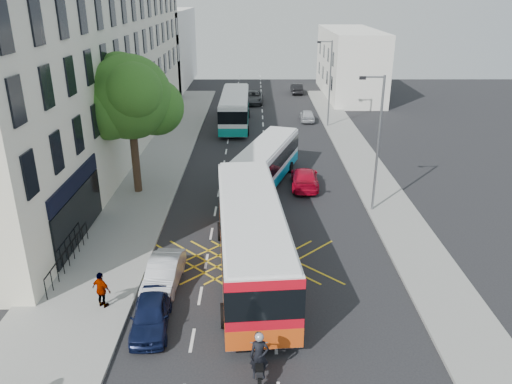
{
  "coord_description": "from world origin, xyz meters",
  "views": [
    {
      "loc": [
        -0.78,
        -15.56,
        12.47
      ],
      "look_at": [
        -0.74,
        9.7,
        2.2
      ],
      "focal_mm": 35.0,
      "sensor_mm": 36.0,
      "label": 1
    }
  ],
  "objects_px": {
    "parked_car_blue": "(151,314)",
    "parked_car_silver": "(164,274)",
    "distant_car_dark": "(297,89)",
    "bus_mid": "(265,163)",
    "pedestrian_far": "(102,290)",
    "distant_car_silver": "(307,115)",
    "motorbike": "(259,358)",
    "distant_car_grey": "(253,97)",
    "street_tree": "(129,98)",
    "bus_far": "(235,109)",
    "red_hatchback": "(305,178)",
    "lamp_far": "(329,79)",
    "bus_near": "(251,237)",
    "lamp_near": "(377,138)"
  },
  "relations": [
    {
      "from": "bus_near",
      "to": "distant_car_grey",
      "type": "xyz_separation_m",
      "value": [
        -0.06,
        37.98,
        -1.14
      ]
    },
    {
      "from": "motorbike",
      "to": "parked_car_silver",
      "type": "height_order",
      "value": "motorbike"
    },
    {
      "from": "bus_mid",
      "to": "distant_car_grey",
      "type": "bearing_deg",
      "value": 109.57
    },
    {
      "from": "street_tree",
      "to": "distant_car_dark",
      "type": "height_order",
      "value": "street_tree"
    },
    {
      "from": "lamp_far",
      "to": "motorbike",
      "type": "relative_size",
      "value": 3.6
    },
    {
      "from": "bus_mid",
      "to": "distant_car_silver",
      "type": "bearing_deg",
      "value": 93.0
    },
    {
      "from": "bus_mid",
      "to": "pedestrian_far",
      "type": "xyz_separation_m",
      "value": [
        -7.03,
        -14.64,
        -0.52
      ]
    },
    {
      "from": "parked_car_blue",
      "to": "lamp_far",
      "type": "bearing_deg",
      "value": 65.94
    },
    {
      "from": "motorbike",
      "to": "distant_car_silver",
      "type": "distance_m",
      "value": 36.87
    },
    {
      "from": "parked_car_silver",
      "to": "distant_car_silver",
      "type": "bearing_deg",
      "value": 75.77
    },
    {
      "from": "bus_mid",
      "to": "parked_car_silver",
      "type": "relative_size",
      "value": 2.64
    },
    {
      "from": "distant_car_silver",
      "to": "pedestrian_far",
      "type": "xyz_separation_m",
      "value": [
        -11.66,
        -32.4,
        0.36
      ]
    },
    {
      "from": "motorbike",
      "to": "distant_car_dark",
      "type": "distance_m",
      "value": 51.35
    },
    {
      "from": "lamp_far",
      "to": "distant_car_grey",
      "type": "relative_size",
      "value": 1.62
    },
    {
      "from": "distant_car_grey",
      "to": "distant_car_dark",
      "type": "relative_size",
      "value": 1.28
    },
    {
      "from": "distant_car_silver",
      "to": "parked_car_blue",
      "type": "bearing_deg",
      "value": 75.36
    },
    {
      "from": "motorbike",
      "to": "distant_car_dark",
      "type": "relative_size",
      "value": 0.57
    },
    {
      "from": "lamp_near",
      "to": "parked_car_blue",
      "type": "xyz_separation_m",
      "value": [
        -11.1,
        -11.2,
        -4.01
      ]
    },
    {
      "from": "parked_car_silver",
      "to": "pedestrian_far",
      "type": "xyz_separation_m",
      "value": [
        -2.24,
        -1.79,
        0.32
      ]
    },
    {
      "from": "lamp_near",
      "to": "parked_car_blue",
      "type": "distance_m",
      "value": 16.27
    },
    {
      "from": "parked_car_silver",
      "to": "motorbike",
      "type": "bearing_deg",
      "value": -51.28
    },
    {
      "from": "bus_mid",
      "to": "distant_car_grey",
      "type": "distance_m",
      "value": 26.42
    },
    {
      "from": "motorbike",
      "to": "parked_car_blue",
      "type": "xyz_separation_m",
      "value": [
        -4.25,
        2.89,
        -0.32
      ]
    },
    {
      "from": "lamp_far",
      "to": "distant_car_silver",
      "type": "bearing_deg",
      "value": 124.76
    },
    {
      "from": "distant_car_dark",
      "to": "bus_mid",
      "type": "bearing_deg",
      "value": 80.81
    },
    {
      "from": "lamp_far",
      "to": "parked_car_silver",
      "type": "relative_size",
      "value": 2.07
    },
    {
      "from": "bus_far",
      "to": "pedestrian_far",
      "type": "bearing_deg",
      "value": -98.27
    },
    {
      "from": "red_hatchback",
      "to": "pedestrian_far",
      "type": "distance_m",
      "value": 17.08
    },
    {
      "from": "distant_car_dark",
      "to": "pedestrian_far",
      "type": "bearing_deg",
      "value": 75.05
    },
    {
      "from": "bus_far",
      "to": "red_hatchback",
      "type": "relative_size",
      "value": 2.57
    },
    {
      "from": "lamp_near",
      "to": "distant_car_dark",
      "type": "xyz_separation_m",
      "value": [
        -1.62,
        37.0,
        -3.98
      ]
    },
    {
      "from": "motorbike",
      "to": "distant_car_silver",
      "type": "bearing_deg",
      "value": 81.33
    },
    {
      "from": "lamp_near",
      "to": "bus_far",
      "type": "bearing_deg",
      "value": 113.47
    },
    {
      "from": "motorbike",
      "to": "bus_mid",
      "type": "bearing_deg",
      "value": 87.74
    },
    {
      "from": "parked_car_blue",
      "to": "parked_car_silver",
      "type": "xyz_separation_m",
      "value": [
        0.0,
        3.0,
        0.03
      ]
    },
    {
      "from": "bus_near",
      "to": "bus_mid",
      "type": "bearing_deg",
      "value": 80.96
    },
    {
      "from": "bus_far",
      "to": "distant_car_grey",
      "type": "height_order",
      "value": "bus_far"
    },
    {
      "from": "lamp_far",
      "to": "red_hatchback",
      "type": "xyz_separation_m",
      "value": [
        -3.62,
        -15.95,
        -3.98
      ]
    },
    {
      "from": "bus_mid",
      "to": "pedestrian_far",
      "type": "height_order",
      "value": "bus_mid"
    },
    {
      "from": "street_tree",
      "to": "distant_car_silver",
      "type": "height_order",
      "value": "street_tree"
    },
    {
      "from": "parked_car_blue",
      "to": "pedestrian_far",
      "type": "height_order",
      "value": "pedestrian_far"
    },
    {
      "from": "bus_near",
      "to": "bus_mid",
      "type": "height_order",
      "value": "bus_near"
    },
    {
      "from": "lamp_near",
      "to": "red_hatchback",
      "type": "height_order",
      "value": "lamp_near"
    },
    {
      "from": "lamp_near",
      "to": "motorbike",
      "type": "bearing_deg",
      "value": -115.9
    },
    {
      "from": "lamp_near",
      "to": "bus_far",
      "type": "height_order",
      "value": "lamp_near"
    },
    {
      "from": "street_tree",
      "to": "parked_car_silver",
      "type": "height_order",
      "value": "street_tree"
    },
    {
      "from": "lamp_far",
      "to": "bus_mid",
      "type": "height_order",
      "value": "lamp_far"
    },
    {
      "from": "bus_mid",
      "to": "red_hatchback",
      "type": "distance_m",
      "value": 2.88
    },
    {
      "from": "bus_mid",
      "to": "distant_car_grey",
      "type": "height_order",
      "value": "bus_mid"
    },
    {
      "from": "parked_car_blue",
      "to": "parked_car_silver",
      "type": "relative_size",
      "value": 0.93
    }
  ]
}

